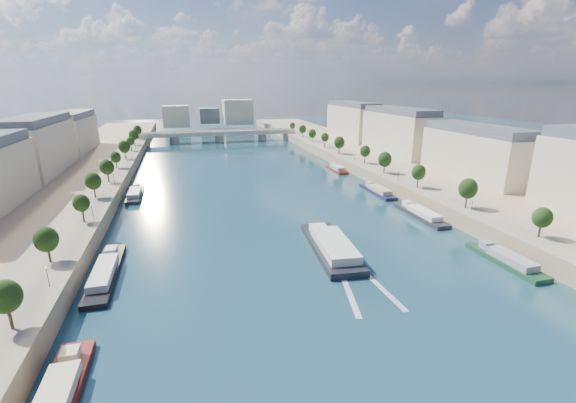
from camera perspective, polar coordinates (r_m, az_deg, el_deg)
ground at (r=150.97m, az=-4.60°, el=1.21°), size 700.00×700.00×0.00m
quay_left at (r=154.65m, az=-31.81°, el=-0.02°), size 44.00×520.00×5.00m
quay_right at (r=177.86m, az=18.84°, el=3.61°), size 44.00×520.00×5.00m
pave_left at (r=150.32m, az=-26.50°, el=1.35°), size 14.00×520.00×0.10m
pave_right at (r=169.43m, az=14.69°, el=4.22°), size 14.00×520.00×0.10m
trees_left at (r=150.64m, az=-25.89°, el=3.60°), size 4.80×268.80×8.26m
trees_right at (r=175.97m, az=12.65°, el=6.63°), size 4.80×268.80×8.26m
lamps_left at (r=139.28m, az=-25.55°, el=1.52°), size 0.36×200.36×4.28m
lamps_right at (r=170.98m, az=12.62°, el=5.41°), size 0.36×200.36×4.28m
buildings_left at (r=167.17m, az=-35.75°, el=5.38°), size 16.00×226.00×23.20m
buildings_right at (r=192.51m, az=20.50°, el=8.65°), size 16.00×226.00×23.20m
skyline at (r=364.48m, az=-10.92°, el=12.62°), size 79.00×42.00×22.00m
bridge at (r=290.26m, az=-10.14°, el=9.69°), size 112.00×12.00×8.15m
tour_barge at (r=99.63m, az=6.43°, el=-6.64°), size 12.03×32.37×4.30m
wake at (r=86.68m, az=10.50°, el=-11.57°), size 10.74×26.02×0.04m
moored_barges_left at (r=88.08m, az=-26.36°, el=-12.11°), size 5.00×157.41×3.60m
moored_barges_right at (r=141.62m, az=16.06°, el=-0.14°), size 5.00×125.14×3.60m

